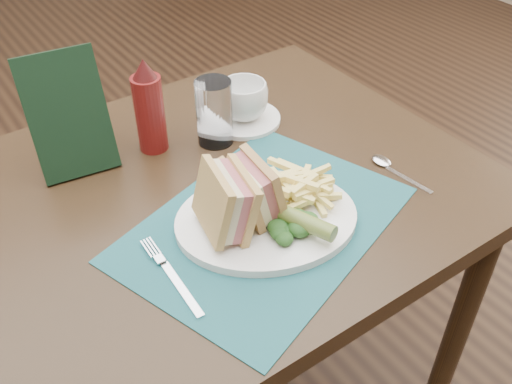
% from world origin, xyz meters
% --- Properties ---
extents(floor, '(7.00, 7.00, 0.00)m').
position_xyz_m(floor, '(0.00, 0.00, 0.00)').
color(floor, black).
rests_on(floor, ground).
extents(table_main, '(0.90, 0.75, 0.75)m').
position_xyz_m(table_main, '(0.00, -0.50, 0.38)').
color(table_main, black).
rests_on(table_main, ground).
extents(placemat, '(0.54, 0.46, 0.00)m').
position_xyz_m(placemat, '(-0.01, -0.64, 0.75)').
color(placemat, '#1A5055').
rests_on(placemat, table_main).
extents(plate, '(0.36, 0.33, 0.01)m').
position_xyz_m(plate, '(-0.01, -0.64, 0.76)').
color(plate, white).
rests_on(plate, placemat).
extents(sandwich_half_a, '(0.10, 0.12, 0.11)m').
position_xyz_m(sandwich_half_a, '(-0.09, -0.62, 0.82)').
color(sandwich_half_a, '#D8B369').
rests_on(sandwich_half_a, plate).
extents(sandwich_half_b, '(0.09, 0.11, 0.10)m').
position_xyz_m(sandwich_half_b, '(-0.04, -0.62, 0.82)').
color(sandwich_half_b, tan).
rests_on(sandwich_half_b, plate).
extents(kale_garnish, '(0.11, 0.08, 0.03)m').
position_xyz_m(kale_garnish, '(0.00, -0.69, 0.78)').
color(kale_garnish, '#183C16').
rests_on(kale_garnish, plate).
extents(pickle_spear, '(0.07, 0.12, 0.03)m').
position_xyz_m(pickle_spear, '(0.02, -0.70, 0.79)').
color(pickle_spear, '#526627').
rests_on(pickle_spear, plate).
extents(fries_pile, '(0.18, 0.20, 0.05)m').
position_xyz_m(fries_pile, '(0.07, -0.62, 0.79)').
color(fries_pile, '#FAE77D').
rests_on(fries_pile, plate).
extents(fork, '(0.04, 0.17, 0.01)m').
position_xyz_m(fork, '(-0.19, -0.66, 0.76)').
color(fork, silver).
rests_on(fork, placemat).
extents(spoon, '(0.05, 0.15, 0.01)m').
position_xyz_m(spoon, '(0.27, -0.67, 0.76)').
color(spoon, silver).
rests_on(spoon, table_main).
extents(saucer, '(0.19, 0.19, 0.01)m').
position_xyz_m(saucer, '(0.14, -0.36, 0.76)').
color(saucer, white).
rests_on(saucer, table_main).
extents(coffee_cup, '(0.14, 0.14, 0.08)m').
position_xyz_m(coffee_cup, '(0.14, -0.36, 0.80)').
color(coffee_cup, white).
rests_on(coffee_cup, saucer).
extents(drinking_glass, '(0.08, 0.08, 0.13)m').
position_xyz_m(drinking_glass, '(0.05, -0.39, 0.81)').
color(drinking_glass, white).
rests_on(drinking_glass, table_main).
extents(ketchup_bottle, '(0.07, 0.07, 0.19)m').
position_xyz_m(ketchup_bottle, '(-0.06, -0.34, 0.84)').
color(ketchup_bottle, '#5B100F').
rests_on(ketchup_bottle, table_main).
extents(check_presenter, '(0.15, 0.10, 0.22)m').
position_xyz_m(check_presenter, '(-0.20, -0.31, 0.86)').
color(check_presenter, black).
rests_on(check_presenter, table_main).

